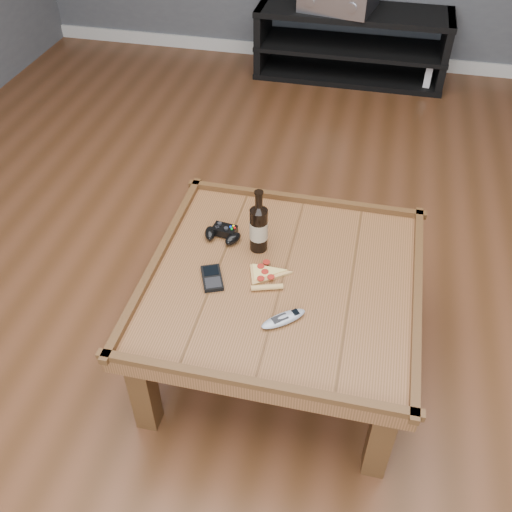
% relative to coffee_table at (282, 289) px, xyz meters
% --- Properties ---
extents(ground, '(6.00, 6.00, 0.00)m').
position_rel_coffee_table_xyz_m(ground, '(0.00, 0.00, -0.39)').
color(ground, '#4B2A15').
rests_on(ground, ground).
extents(baseboard, '(5.00, 0.02, 0.10)m').
position_rel_coffee_table_xyz_m(baseboard, '(0.00, 2.99, -0.34)').
color(baseboard, silver).
rests_on(baseboard, ground).
extents(coffee_table, '(1.03, 1.03, 0.48)m').
position_rel_coffee_table_xyz_m(coffee_table, '(0.00, 0.00, 0.00)').
color(coffee_table, '#583719').
rests_on(coffee_table, ground).
extents(media_console, '(1.40, 0.45, 0.50)m').
position_rel_coffee_table_xyz_m(media_console, '(0.00, 2.75, -0.15)').
color(media_console, black).
rests_on(media_console, ground).
extents(beer_bottle, '(0.07, 0.07, 0.27)m').
position_rel_coffee_table_xyz_m(beer_bottle, '(-0.12, 0.15, 0.17)').
color(beer_bottle, black).
rests_on(beer_bottle, coffee_table).
extents(game_controller, '(0.17, 0.12, 0.04)m').
position_rel_coffee_table_xyz_m(game_controller, '(-0.28, 0.18, 0.08)').
color(game_controller, black).
rests_on(game_controller, coffee_table).
extents(pizza_slice, '(0.18, 0.24, 0.02)m').
position_rel_coffee_table_xyz_m(pizza_slice, '(-0.07, -0.01, 0.07)').
color(pizza_slice, tan).
rests_on(pizza_slice, coffee_table).
extents(smartphone, '(0.12, 0.15, 0.02)m').
position_rel_coffee_table_xyz_m(smartphone, '(-0.25, -0.06, 0.07)').
color(smartphone, black).
rests_on(smartphone, coffee_table).
extents(remote_control, '(0.16, 0.15, 0.02)m').
position_rel_coffee_table_xyz_m(remote_control, '(0.04, -0.21, 0.07)').
color(remote_control, '#91959E').
rests_on(remote_control, coffee_table).
extents(game_console, '(0.13, 0.20, 0.24)m').
position_rel_coffee_table_xyz_m(game_console, '(0.59, 2.67, -0.28)').
color(game_console, gray).
rests_on(game_console, ground).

